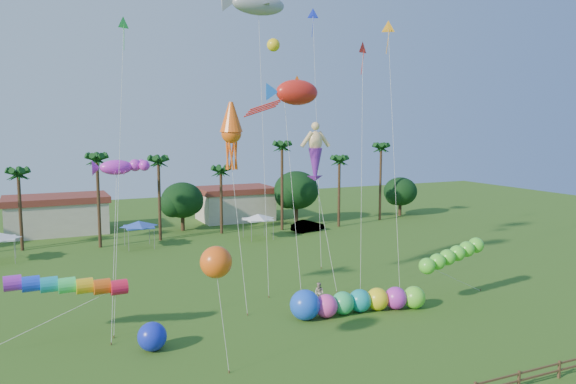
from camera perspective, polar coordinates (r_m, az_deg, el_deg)
name	(u,v)px	position (r m, az deg, el deg)	size (l,w,h in m)	color
ground	(360,365)	(34.22, 7.36, -17.05)	(160.00, 160.00, 0.00)	#285116
tree_line	(204,198)	(73.89, -8.58, -0.61)	(69.46, 8.91, 11.00)	#3A2819
buildings_row	(144,212)	(78.50, -14.45, -1.99)	(35.00, 7.00, 4.00)	beige
tent_row	(140,225)	(64.60, -14.81, -3.21)	(31.00, 4.00, 0.60)	white
car_b	(308,226)	(72.81, 2.02, -3.46)	(1.57, 4.49, 1.48)	#4C4C54
spectator_b	(319,293)	(44.34, 3.19, -10.20)	(0.79, 0.62, 1.63)	#AE9991
caterpillar_inflatable	(354,302)	(42.18, 6.68, -11.01)	(10.67, 3.28, 2.17)	#ED3EA5
blue_ball	(152,337)	(36.53, -13.64, -14.08)	(1.79, 1.79, 1.79)	#1627CC
rainbow_tube	(89,291)	(38.63, -19.54, -9.42)	(10.28, 1.89, 3.77)	red
green_worm	(427,266)	(44.21, 13.94, -7.31)	(10.17, 3.09, 3.90)	#51D72F
orange_ball_kite	(216,262)	(31.69, -7.32, -7.08)	(2.02, 2.02, 7.13)	#FF5D14
merman_kite	(315,156)	(49.37, 2.79, 3.71)	(2.33, 5.62, 13.59)	#FAD08E
fish_kite	(297,92)	(46.02, 0.92, 10.08)	(5.74, 5.91, 17.54)	red
shark_kite	(259,5)	(50.17, -3.01, 18.49)	(6.28, 6.48, 25.06)	#8D949A
squid_kite	(231,133)	(42.76, -5.78, 5.95)	(2.19, 4.47, 15.62)	#FF5F14
lobster_kite	(116,167)	(40.83, -17.04, 2.41)	(4.02, 6.08, 11.63)	#CD2AD4
delta_kite_red	(363,53)	(49.45, 7.61, 13.86)	(2.55, 3.56, 20.84)	red
delta_kite_yellow	(388,32)	(51.59, 10.17, 15.72)	(2.12, 5.08, 22.84)	#FFA11A
delta_kite_green	(123,33)	(40.71, -16.40, 15.25)	(2.35, 3.60, 21.07)	green
delta_kite_blue	(313,19)	(57.95, 2.57, 17.13)	(1.80, 4.56, 25.22)	#182BDE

